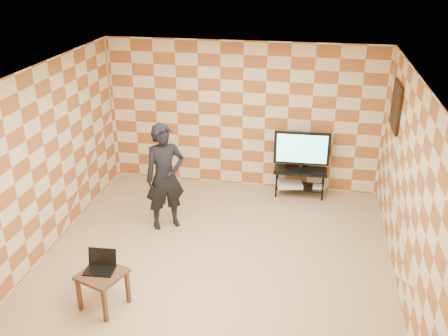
{
  "coord_description": "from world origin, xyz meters",
  "views": [
    {
      "loc": [
        1.2,
        -6.05,
        4.14
      ],
      "look_at": [
        0.0,
        0.6,
        1.15
      ],
      "focal_mm": 40.0,
      "sensor_mm": 36.0,
      "label": 1
    }
  ],
  "objects_px": {
    "tv_stand": "(300,176)",
    "person": "(165,177)",
    "tv": "(302,149)",
    "side_table": "(102,279)"
  },
  "relations": [
    {
      "from": "side_table",
      "to": "person",
      "type": "bearing_deg",
      "value": 84.26
    },
    {
      "from": "person",
      "to": "side_table",
      "type": "bearing_deg",
      "value": -127.81
    },
    {
      "from": "tv",
      "to": "person",
      "type": "distance_m",
      "value": 2.55
    },
    {
      "from": "tv",
      "to": "person",
      "type": "relative_size",
      "value": 0.57
    },
    {
      "from": "tv_stand",
      "to": "side_table",
      "type": "relative_size",
      "value": 1.46
    },
    {
      "from": "tv_stand",
      "to": "person",
      "type": "distance_m",
      "value": 2.6
    },
    {
      "from": "tv_stand",
      "to": "side_table",
      "type": "xyz_separation_m",
      "value": [
        -2.27,
        -3.57,
        0.05
      ]
    },
    {
      "from": "tv_stand",
      "to": "tv",
      "type": "distance_m",
      "value": 0.53
    },
    {
      "from": "tv",
      "to": "side_table",
      "type": "relative_size",
      "value": 1.54
    },
    {
      "from": "side_table",
      "to": "tv",
      "type": "bearing_deg",
      "value": 57.47
    }
  ]
}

